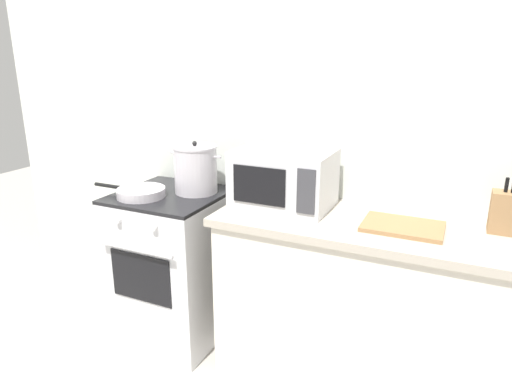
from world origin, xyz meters
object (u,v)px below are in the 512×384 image
object	(u,v)px
cutting_board	(403,226)
knife_block	(506,212)
stock_pot	(196,169)
stove	(173,265)
frying_pan	(140,192)
microwave	(284,178)

from	to	relation	value
cutting_board	knife_block	bearing A→B (deg)	18.59
stock_pot	knife_block	bearing A→B (deg)	1.81
stove	stock_pot	bearing A→B (deg)	35.28
frying_pan	cutting_board	distance (m)	1.42
stove	stock_pot	distance (m)	0.62
cutting_board	knife_block	world-z (taller)	knife_block
cutting_board	microwave	bearing A→B (deg)	172.89
frying_pan	microwave	world-z (taller)	microwave
frying_pan	microwave	size ratio (longest dim) A/B	0.94
stove	cutting_board	world-z (taller)	cutting_board
microwave	stock_pot	bearing A→B (deg)	178.79
stove	stock_pot	size ratio (longest dim) A/B	2.73
stove	knife_block	xyz separation A→B (m)	(1.72, 0.14, 0.56)
frying_pan	microwave	bearing A→B (deg)	14.10
stock_pot	cutting_board	xyz separation A→B (m)	(1.18, -0.09, -0.13)
stove	knife_block	world-z (taller)	knife_block
stock_pot	knife_block	xyz separation A→B (m)	(1.59, 0.05, -0.04)
stock_pot	frying_pan	distance (m)	0.34
frying_pan	cutting_board	world-z (taller)	frying_pan
stock_pot	microwave	size ratio (longest dim) A/B	0.67
cutting_board	knife_block	size ratio (longest dim) A/B	1.32
stock_pot	microwave	xyz separation A→B (m)	(0.55, -0.01, 0.01)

